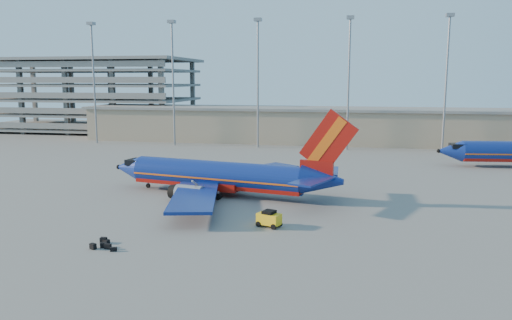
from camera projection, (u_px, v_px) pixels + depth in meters
The scene contains 7 objects.
ground at pixel (229, 192), 68.39m from camera, with size 220.00×220.00×0.00m, color slate.
terminal_building at pixel (327, 125), 121.93m from camera, with size 122.00×16.00×8.50m.
parking_garage at pixel (90, 91), 150.16m from camera, with size 62.00×32.00×21.40m.
light_mast_row at pixel (303, 69), 109.16m from camera, with size 101.60×1.60×28.65m.
aircraft_main at pixel (222, 176), 66.44m from camera, with size 34.70×33.07×11.85m.
baggage_tug at pixel (269, 218), 52.23m from camera, with size 2.80×2.24×1.75m.
luggage_pile at pixel (104, 244), 46.08m from camera, with size 2.79×2.46×0.53m.
Camera 1 is at (16.64, -64.80, 15.29)m, focal length 35.00 mm.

